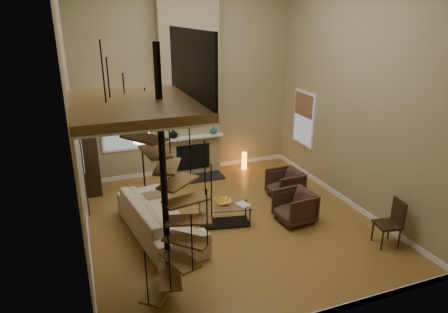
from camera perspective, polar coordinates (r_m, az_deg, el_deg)
name	(u,v)px	position (r m, az deg, el deg)	size (l,w,h in m)	color
ground	(230,221)	(8.99, 0.91, -9.27)	(6.00, 6.50, 0.01)	#AF7E38
back_wall	(187,76)	(11.06, -5.30, 11.37)	(6.00, 0.02, 5.50)	tan
front_wall	(325,148)	(5.24, 14.18, 1.12)	(6.00, 0.02, 5.50)	tan
left_wall	(71,112)	(7.48, -21.02, 6.00)	(0.02, 6.50, 5.50)	tan
right_wall	(355,90)	(9.52, 18.28, 9.07)	(0.02, 6.50, 5.50)	tan
baseboard_back	(190,168)	(11.75, -4.87, -1.72)	(6.00, 0.02, 0.12)	white
baseboard_left	(90,245)	(8.48, -18.68, -11.87)	(0.02, 6.50, 0.12)	white
baseboard_right	(343,198)	(10.32, 16.63, -5.72)	(0.02, 6.50, 0.12)	white
chimney_breast	(189,77)	(10.88, -5.03, 11.23)	(1.60, 0.38, 5.50)	#988C63
hearth	(197,178)	(11.17, -3.92, -3.10)	(1.50, 0.60, 0.04)	black
firebox	(193,157)	(11.24, -4.41, -0.07)	(0.95, 0.02, 0.72)	black
mantel	(194,137)	(10.97, -4.38, 2.74)	(1.70, 0.18, 0.06)	white
mirror_frame	(192,108)	(10.82, -4.58, 6.88)	(0.94, 0.94, 0.10)	black
mirror_disc	(192,108)	(10.83, -4.59, 6.89)	(0.80, 0.80, 0.01)	white
vase_left	(173,134)	(10.83, -7.25, 3.27)	(0.24, 0.24, 0.25)	black
vase_right	(214,130)	(11.14, -1.49, 3.79)	(0.20, 0.20, 0.21)	#195657
window_back	(119,123)	(10.92, -14.74, 4.64)	(1.02, 0.06, 1.52)	white
window_right	(304,118)	(11.33, 11.36, 5.48)	(0.06, 1.02, 1.52)	white
entry_door	(82,167)	(9.69, -19.65, -1.40)	(0.10, 1.05, 2.16)	white
loft	(142,100)	(5.68, -11.70, 7.86)	(1.70, 2.20, 1.09)	brown
spiral_stair	(165,193)	(6.19, -8.38, -5.14)	(1.47, 1.47, 4.06)	black
hutch	(89,156)	(10.64, -18.74, 0.02)	(0.42, 0.89, 1.98)	black
sofa	(159,217)	(8.43, -9.32, -8.57)	(2.66, 1.04, 0.78)	tan
armchair_near	(287,184)	(10.10, 9.07, -3.84)	(0.75, 0.78, 0.71)	#43291F
armchair_far	(297,206)	(9.01, 10.46, -7.00)	(0.75, 0.77, 0.70)	#43291F
coffee_table	(225,212)	(8.77, 0.07, -7.94)	(1.27, 0.81, 0.44)	silver
bowl	(224,202)	(8.71, -0.04, -6.55)	(0.39, 0.39, 0.10)	orange
book	(242,205)	(8.68, 2.61, -6.94)	(0.22, 0.30, 0.03)	gray
floor_lamp	(142,141)	(9.96, -11.71, 2.16)	(0.41, 0.41, 1.71)	black
accent_lamp	(244,161)	(11.76, 2.91, -0.66)	(0.15, 0.15, 0.53)	orange
side_chair	(392,221)	(8.60, 22.88, -8.44)	(0.52, 0.51, 0.96)	black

